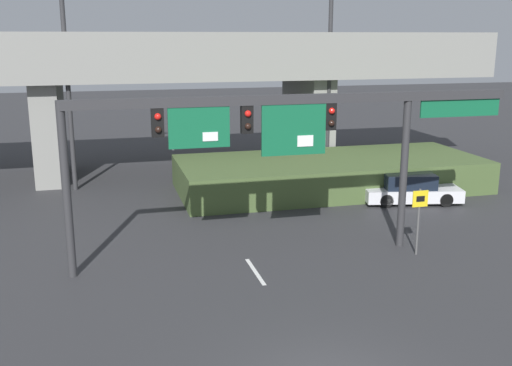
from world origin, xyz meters
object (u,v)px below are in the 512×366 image
object	(u,v)px
highway_light_pole_far	(330,45)
parked_sedan_near_right	(410,189)
signal_gantry	(282,127)
speed_limit_sign	(419,212)
highway_light_pole_near	(65,43)

from	to	relation	value
highway_light_pole_far	parked_sedan_near_right	size ratio (longest dim) A/B	2.87
signal_gantry	highway_light_pole_far	xyz separation A→B (m)	(6.53, 12.36, 2.55)
speed_limit_sign	highway_light_pole_far	world-z (taller)	highway_light_pole_far
parked_sedan_near_right	highway_light_pole_far	bearing A→B (deg)	114.73
speed_limit_sign	highway_light_pole_near	bearing A→B (deg)	133.48
highway_light_pole_near	parked_sedan_near_right	world-z (taller)	highway_light_pole_near
highway_light_pole_near	highway_light_pole_far	size ratio (longest dim) A/B	1.02
signal_gantry	speed_limit_sign	world-z (taller)	signal_gantry
signal_gantry	highway_light_pole_near	xyz separation A→B (m)	(-7.52, 12.07, 2.72)
highway_light_pole_near	parked_sedan_near_right	xyz separation A→B (m)	(15.66, -6.63, -6.80)
speed_limit_sign	highway_light_pole_far	size ratio (longest dim) A/B	0.18
highway_light_pole_near	highway_light_pole_far	world-z (taller)	highway_light_pole_near
signal_gantry	highway_light_pole_near	bearing A→B (deg)	121.92
highway_light_pole_near	highway_light_pole_far	distance (m)	14.06
highway_light_pole_far	parked_sedan_near_right	world-z (taller)	highway_light_pole_far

